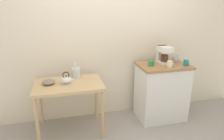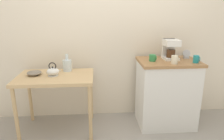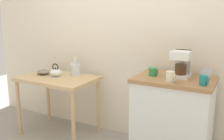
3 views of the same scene
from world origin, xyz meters
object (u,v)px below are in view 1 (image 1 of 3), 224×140
object	(u,v)px
coffee_maker	(164,54)
mug_small_cream	(170,64)
glass_carafe_vase	(76,73)
table_clock	(176,58)
mug_tall_green	(151,63)
mug_dark_teal	(186,63)
bowl_stoneware	(49,82)
teakettle	(66,80)

from	to	relation	value
coffee_maker	mug_small_cream	xyz separation A→B (m)	(-0.03, -0.26, -0.09)
glass_carafe_vase	mug_small_cream	size ratio (longest dim) A/B	2.26
mug_small_cream	glass_carafe_vase	bearing A→B (deg)	166.07
coffee_maker	table_clock	size ratio (longest dim) A/B	2.22
glass_carafe_vase	table_clock	distance (m)	1.58
coffee_maker	mug_tall_green	size ratio (longest dim) A/B	2.88
glass_carafe_vase	mug_dark_teal	world-z (taller)	mug_dark_teal
coffee_maker	bowl_stoneware	bearing A→B (deg)	-176.86
glass_carafe_vase	coffee_maker	distance (m)	1.36
mug_dark_teal	mug_tall_green	bearing A→B (deg)	166.02
mug_small_cream	mug_tall_green	bearing A→B (deg)	144.67
teakettle	coffee_maker	size ratio (longest dim) A/B	0.69
coffee_maker	mug_dark_teal	bearing A→B (deg)	-42.08
glass_carafe_vase	mug_dark_teal	size ratio (longest dim) A/B	2.48
coffee_maker	table_clock	bearing A→B (deg)	3.65
glass_carafe_vase	mug_small_cream	bearing A→B (deg)	-13.93
mug_small_cream	bowl_stoneware	bearing A→B (deg)	174.45
bowl_stoneware	coffee_maker	distance (m)	1.75
bowl_stoneware	teakettle	xyz separation A→B (m)	(0.24, -0.04, 0.02)
teakettle	mug_small_cream	distance (m)	1.47
coffee_maker	glass_carafe_vase	bearing A→B (deg)	177.17
teakettle	mug_dark_teal	xyz separation A→B (m)	(1.74, -0.09, 0.14)
glass_carafe_vase	coffee_maker	world-z (taller)	coffee_maker
bowl_stoneware	mug_small_cream	xyz separation A→B (m)	(1.70, -0.16, 0.17)
mug_small_cream	mug_dark_teal	bearing A→B (deg)	6.78
mug_tall_green	table_clock	world-z (taller)	table_clock
coffee_maker	mug_small_cream	size ratio (longest dim) A/B	2.60
bowl_stoneware	coffee_maker	bearing A→B (deg)	3.14
table_clock	teakettle	bearing A→B (deg)	-175.02
teakettle	mug_tall_green	bearing A→B (deg)	1.63
teakettle	table_clock	xyz separation A→B (m)	(1.72, 0.15, 0.15)
bowl_stoneware	mug_small_cream	world-z (taller)	mug_small_cream
bowl_stoneware	mug_tall_green	xyz separation A→B (m)	(1.47, -0.01, 0.16)
teakettle	coffee_maker	xyz separation A→B (m)	(1.49, 0.14, 0.24)
mug_dark_teal	table_clock	bearing A→B (deg)	94.38
table_clock	coffee_maker	bearing A→B (deg)	-176.35
coffee_maker	table_clock	distance (m)	0.25
bowl_stoneware	coffee_maker	xyz separation A→B (m)	(1.73, 0.09, 0.26)
bowl_stoneware	mug_small_cream	size ratio (longest dim) A/B	1.76
table_clock	glass_carafe_vase	bearing A→B (deg)	178.12
bowl_stoneware	glass_carafe_vase	distance (m)	0.42
glass_carafe_vase	mug_tall_green	world-z (taller)	mug_tall_green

